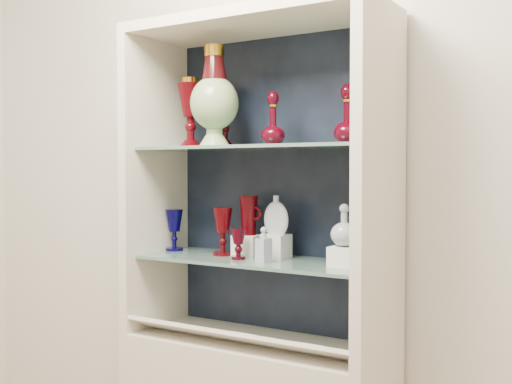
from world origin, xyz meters
The scene contains 28 objects.
wall_back centered at (0.00, 1.75, 1.40)m, with size 3.50×0.02×2.80m, color silver.
cabinet_back_panel centered at (0.00, 1.72, 1.32)m, with size 0.98×0.02×1.15m, color black.
cabinet_side_left centered at (-0.48, 1.53, 1.32)m, with size 0.04×0.40×1.15m, color beige.
cabinet_side_right centered at (0.48, 1.53, 1.32)m, with size 0.04×0.40×1.15m, color beige.
cabinet_top_cap centered at (0.00, 1.53, 1.92)m, with size 1.00×0.40×0.04m, color beige.
shelf_lower centered at (0.00, 1.55, 1.04)m, with size 0.92×0.34×0.01m, color slate.
shelf_upper centered at (0.00, 1.55, 1.46)m, with size 0.92×0.34×0.01m, color slate.
label_ledge centered at (0.00, 1.42, 0.78)m, with size 0.92×0.18×0.01m, color beige.
label_card_0 centered at (0.04, 1.42, 0.80)m, with size 0.10×0.07×0.00m, color white.
label_card_1 centered at (0.30, 1.42, 0.80)m, with size 0.10×0.07×0.00m, color white.
pedestal_lamp_left centered at (-0.34, 1.58, 1.61)m, with size 0.11×0.11×0.28m, color #4E0208, non-canonical shape.
pedestal_lamp_right centered at (-0.21, 1.63, 1.60)m, with size 0.10×0.10×0.25m, color #4E0208, non-canonical shape.
enamel_urn centered at (-0.16, 1.50, 1.66)m, with size 0.18×0.18×0.38m, color #0E4229, non-canonical shape.
ruby_decanter_a centered at (0.06, 1.56, 1.58)m, with size 0.09×0.09×0.23m, color #47020F, non-canonical shape.
ruby_decanter_b centered at (0.33, 1.61, 1.58)m, with size 0.10×0.10×0.23m, color #47020F, non-canonical shape.
lidded_bowl centered at (0.44, 1.58, 1.51)m, with size 0.07×0.07×0.08m, color #47020F, non-canonical shape.
cobalt_goblet centered at (-0.42, 1.58, 1.13)m, with size 0.07×0.07×0.17m, color #03003C, non-canonical shape.
ruby_goblet_tall centered at (-0.17, 1.56, 1.14)m, with size 0.08×0.08×0.19m, color #4E0208, non-canonical shape.
ruby_goblet_small centered at (-0.06, 1.50, 1.11)m, with size 0.06×0.06×0.11m, color #47020F, non-canonical shape.
riser_ruby_pitcher centered at (-0.08, 1.61, 1.09)m, with size 0.10×0.10×0.08m, color silver.
ruby_pitcher centered at (-0.08, 1.61, 1.21)m, with size 0.11×0.07×0.15m, color #4E0208, non-canonical shape.
clear_square_bottle centered at (0.06, 1.48, 1.11)m, with size 0.04×0.04×0.13m, color #939FAC, non-canonical shape.
riser_flat_flask centered at (0.05, 1.60, 1.09)m, with size 0.09×0.09×0.09m, color silver.
flat_flask centered at (0.05, 1.60, 1.22)m, with size 0.11×0.04×0.15m, color silver, non-canonical shape.
riser_clear_round_decanter centered at (0.35, 1.53, 1.08)m, with size 0.09×0.09×0.07m, color silver.
clear_round_decanter centered at (0.35, 1.53, 1.19)m, with size 0.09×0.09×0.14m, color #939FAC, non-canonical shape.
riser_cameo_medallion centered at (0.41, 1.65, 1.10)m, with size 0.08×0.08×0.10m, color silver.
cameo_medallion centered at (0.41, 1.65, 1.22)m, with size 0.12×0.04×0.14m, color black, non-canonical shape.
Camera 1 is at (1.25, -0.47, 1.38)m, focal length 45.00 mm.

